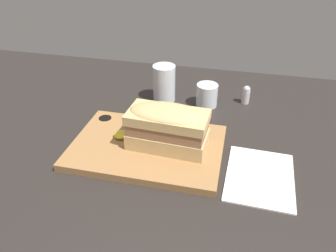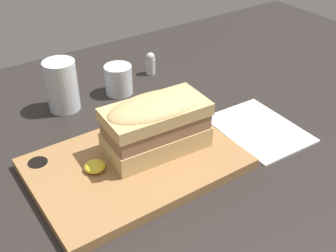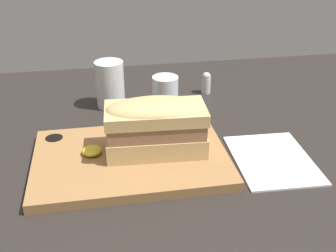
{
  "view_description": "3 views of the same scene",
  "coord_description": "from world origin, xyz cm",
  "px_view_note": "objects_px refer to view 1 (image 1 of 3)",
  "views": [
    {
      "loc": [
        20.86,
        -68.01,
        51.34
      ],
      "look_at": [
        6.13,
        -4.98,
        9.68
      ],
      "focal_mm": 35.0,
      "sensor_mm": 36.0,
      "label": 1
    },
    {
      "loc": [
        -28.11,
        -58.06,
        51.14
      ],
      "look_at": [
        7.98,
        -5.61,
        8.59
      ],
      "focal_mm": 45.0,
      "sensor_mm": 36.0,
      "label": 2
    },
    {
      "loc": [
        -3.95,
        -74.32,
        46.31
      ],
      "look_at": [
        8.29,
        -5.02,
        9.17
      ],
      "focal_mm": 45.0,
      "sensor_mm": 36.0,
      "label": 3
    }
  ],
  "objects_px": {
    "salt_shaker": "(246,94)",
    "water_glass": "(164,85)",
    "serving_board": "(147,147)",
    "napkin": "(260,177)",
    "sandwich": "(168,125)",
    "wine_glass": "(207,96)"
  },
  "relations": [
    {
      "from": "sandwich",
      "to": "water_glass",
      "type": "height_order",
      "value": "sandwich"
    },
    {
      "from": "water_glass",
      "to": "salt_shaker",
      "type": "bearing_deg",
      "value": 8.23
    },
    {
      "from": "sandwich",
      "to": "salt_shaker",
      "type": "relative_size",
      "value": 3.35
    },
    {
      "from": "napkin",
      "to": "salt_shaker",
      "type": "height_order",
      "value": "salt_shaker"
    },
    {
      "from": "napkin",
      "to": "salt_shaker",
      "type": "relative_size",
      "value": 3.45
    },
    {
      "from": "serving_board",
      "to": "salt_shaker",
      "type": "distance_m",
      "value": 0.38
    },
    {
      "from": "serving_board",
      "to": "napkin",
      "type": "xyz_separation_m",
      "value": [
        0.27,
        -0.04,
        -0.01
      ]
    },
    {
      "from": "water_glass",
      "to": "napkin",
      "type": "relative_size",
      "value": 0.57
    },
    {
      "from": "serving_board",
      "to": "salt_shaker",
      "type": "bearing_deg",
      "value": 53.1
    },
    {
      "from": "water_glass",
      "to": "salt_shaker",
      "type": "relative_size",
      "value": 1.97
    },
    {
      "from": "sandwich",
      "to": "napkin",
      "type": "bearing_deg",
      "value": -11.83
    },
    {
      "from": "water_glass",
      "to": "serving_board",
      "type": "bearing_deg",
      "value": -85.44
    },
    {
      "from": "water_glass",
      "to": "wine_glass",
      "type": "bearing_deg",
      "value": -2.59
    },
    {
      "from": "serving_board",
      "to": "sandwich",
      "type": "height_order",
      "value": "sandwich"
    },
    {
      "from": "serving_board",
      "to": "napkin",
      "type": "height_order",
      "value": "serving_board"
    },
    {
      "from": "sandwich",
      "to": "water_glass",
      "type": "distance_m",
      "value": 0.27
    },
    {
      "from": "wine_glass",
      "to": "sandwich",
      "type": "bearing_deg",
      "value": -103.59
    },
    {
      "from": "sandwich",
      "to": "napkin",
      "type": "relative_size",
      "value": 0.97
    },
    {
      "from": "serving_board",
      "to": "sandwich",
      "type": "relative_size",
      "value": 1.9
    },
    {
      "from": "water_glass",
      "to": "napkin",
      "type": "bearing_deg",
      "value": -46.3
    },
    {
      "from": "wine_glass",
      "to": "salt_shaker",
      "type": "relative_size",
      "value": 1.19
    },
    {
      "from": "salt_shaker",
      "to": "water_glass",
      "type": "bearing_deg",
      "value": -171.77
    }
  ]
}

